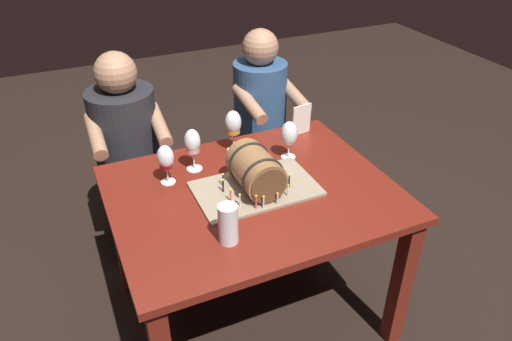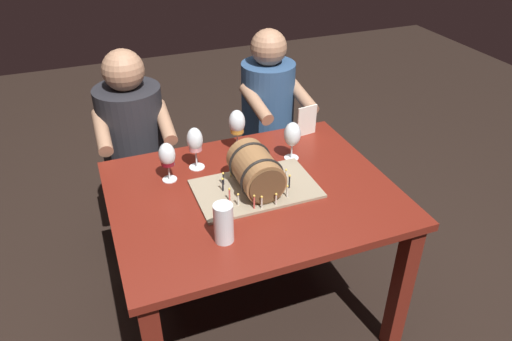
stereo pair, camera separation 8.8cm
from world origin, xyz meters
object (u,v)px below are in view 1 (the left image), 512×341
(dining_table, at_px, (253,212))
(beer_pint, at_px, (228,226))
(wine_glass_empty, at_px, (289,134))
(person_seated_right, at_px, (260,137))
(wine_glass_amber, at_px, (233,124))
(menu_card, at_px, (301,120))
(barrel_cake, at_px, (256,174))
(person_seated_left, at_px, (130,163))
(wine_glass_rose, at_px, (193,143))
(wine_glass_red, at_px, (166,159))

(dining_table, xyz_separation_m, beer_pint, (-0.21, -0.26, 0.19))
(wine_glass_empty, bearing_deg, beer_pint, -136.94)
(wine_glass_empty, distance_m, person_seated_right, 0.69)
(wine_glass_amber, relative_size, menu_card, 1.31)
(barrel_cake, distance_m, menu_card, 0.57)
(person_seated_left, xyz_separation_m, person_seated_right, (0.78, -0.00, -0.01))
(wine_glass_empty, xyz_separation_m, wine_glass_amber, (-0.21, 0.17, 0.02))
(wine_glass_rose, bearing_deg, person_seated_left, 113.07)
(barrel_cake, distance_m, wine_glass_empty, 0.32)
(wine_glass_amber, xyz_separation_m, wine_glass_red, (-0.37, -0.14, -0.02))
(wine_glass_amber, height_order, person_seated_right, person_seated_right)
(wine_glass_empty, height_order, wine_glass_red, wine_glass_empty)
(beer_pint, height_order, person_seated_left, person_seated_left)
(wine_glass_red, xyz_separation_m, person_seated_left, (-0.08, 0.57, -0.32))
(menu_card, bearing_deg, wine_glass_empty, -140.47)
(person_seated_left, relative_size, person_seated_right, 0.99)
(wine_glass_amber, bearing_deg, person_seated_right, 51.50)
(dining_table, bearing_deg, person_seated_right, 63.27)
(menu_card, bearing_deg, person_seated_right, 88.22)
(wine_glass_red, bearing_deg, beer_pint, -78.00)
(barrel_cake, xyz_separation_m, wine_glass_red, (-0.33, 0.21, 0.04))
(dining_table, distance_m, person_seated_right, 0.87)
(barrel_cake, bearing_deg, person_seated_right, 64.23)
(wine_glass_red, bearing_deg, menu_card, 12.20)
(person_seated_right, bearing_deg, barrel_cake, -115.77)
(wine_glass_red, height_order, person_seated_left, person_seated_left)
(wine_glass_amber, relative_size, person_seated_right, 0.18)
(dining_table, height_order, wine_glass_rose, wine_glass_rose)
(wine_glass_red, xyz_separation_m, person_seated_right, (0.70, 0.57, -0.33))
(wine_glass_rose, relative_size, person_seated_left, 0.17)
(dining_table, relative_size, person_seated_left, 1.02)
(person_seated_left, bearing_deg, menu_card, -26.00)
(dining_table, height_order, barrel_cake, barrel_cake)
(wine_glass_empty, bearing_deg, menu_card, 47.89)
(wine_glass_amber, xyz_separation_m, person_seated_left, (-0.45, 0.42, -0.34))
(wine_glass_amber, distance_m, beer_pint, 0.68)
(menu_card, bearing_deg, wine_glass_amber, 174.26)
(wine_glass_empty, height_order, menu_card, wine_glass_empty)
(dining_table, height_order, wine_glass_red, wine_glass_red)
(wine_glass_red, relative_size, person_seated_left, 0.16)
(barrel_cake, xyz_separation_m, wine_glass_empty, (0.25, 0.19, 0.04))
(barrel_cake, distance_m, wine_glass_amber, 0.37)
(dining_table, height_order, person_seated_left, person_seated_left)
(person_seated_left, bearing_deg, barrel_cake, -62.55)
(wine_glass_amber, bearing_deg, dining_table, -98.97)
(wine_glass_empty, bearing_deg, wine_glass_amber, 141.21)
(wine_glass_red, bearing_deg, wine_glass_rose, 22.05)
(wine_glass_empty, xyz_separation_m, person_seated_right, (0.12, 0.59, -0.34))
(wine_glass_empty, distance_m, beer_pint, 0.66)
(wine_glass_red, distance_m, menu_card, 0.77)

